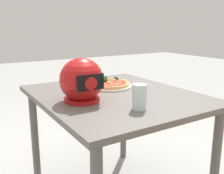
# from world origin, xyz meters

# --- Properties ---
(dining_table) EXTENTS (0.86, 1.02, 0.72)m
(dining_table) POSITION_xyz_m (0.00, 0.00, 0.63)
(dining_table) COLOR #5B5651
(dining_table) RESTS_ON ground
(pizza_plate) EXTENTS (0.29, 0.29, 0.01)m
(pizza_plate) POSITION_xyz_m (-0.06, -0.16, 0.72)
(pizza_plate) COLOR white
(pizza_plate) RESTS_ON dining_table
(pizza) EXTENTS (0.26, 0.26, 0.05)m
(pizza) POSITION_xyz_m (-0.06, -0.17, 0.74)
(pizza) COLOR tan
(pizza) RESTS_ON pizza_plate
(motorcycle_helmet) EXTENTS (0.23, 0.23, 0.23)m
(motorcycle_helmet) POSITION_xyz_m (0.23, 0.04, 0.83)
(motorcycle_helmet) COLOR #B21414
(motorcycle_helmet) RESTS_ON dining_table
(drinking_glass) EXTENTS (0.07, 0.07, 0.12)m
(drinking_glass) POSITION_xyz_m (0.06, 0.31, 0.78)
(drinking_glass) COLOR silver
(drinking_glass) RESTS_ON dining_table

